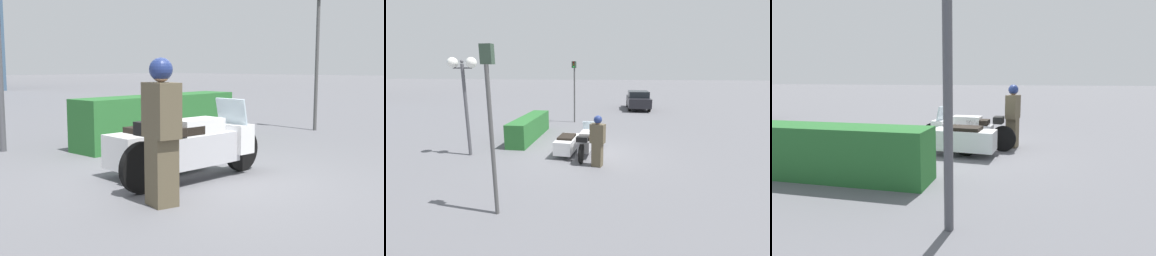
{
  "view_description": "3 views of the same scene",
  "coord_description": "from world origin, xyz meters",
  "views": [
    {
      "loc": [
        -5.22,
        -4.6,
        1.66
      ],
      "look_at": [
        -0.04,
        0.04,
        0.76
      ],
      "focal_mm": 45.0,
      "sensor_mm": 36.0,
      "label": 1
    },
    {
      "loc": [
        -9.6,
        -1.06,
        3.21
      ],
      "look_at": [
        0.86,
        0.35,
        0.83
      ],
      "focal_mm": 24.0,
      "sensor_mm": 36.0,
      "label": 2
    },
    {
      "loc": [
        -1.73,
        7.8,
        1.92
      ],
      "look_at": [
        0.01,
        -0.16,
        0.57
      ],
      "focal_mm": 28.0,
      "sensor_mm": 36.0,
      "label": 3
    }
  ],
  "objects": [
    {
      "name": "police_motorcycle",
      "position": [
        -0.03,
        0.3,
        0.47
      ],
      "size": [
        2.67,
        1.51,
        1.17
      ],
      "rotation": [
        0.0,
        0.0,
        -0.08
      ],
      "color": "black",
      "rests_on": "ground"
    },
    {
      "name": "officer_rider",
      "position": [
        -1.28,
        -0.6,
        0.93
      ],
      "size": [
        0.41,
        0.54,
        1.76
      ],
      "rotation": [
        0.0,
        0.0,
        2.86
      ],
      "color": "brown",
      "rests_on": "ground"
    },
    {
      "name": "ground_plane",
      "position": [
        0.0,
        0.0,
        0.0
      ],
      "size": [
        160.0,
        160.0,
        0.0
      ],
      "primitive_type": "plane",
      "color": "slate"
    },
    {
      "name": "hedge_bush_curbside",
      "position": [
        2.05,
        2.86,
        0.52
      ],
      "size": [
        4.1,
        0.84,
        1.03
      ],
      "primitive_type": "cube",
      "color": "#28662D",
      "rests_on": "ground"
    }
  ]
}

